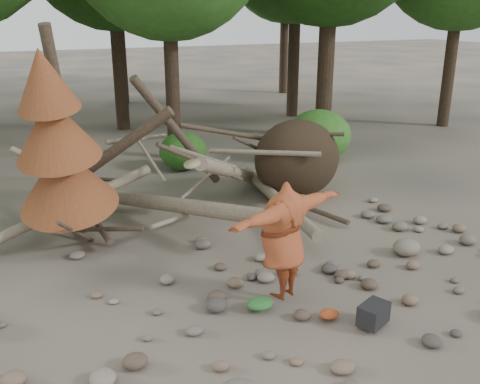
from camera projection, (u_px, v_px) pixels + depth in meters
name	position (u px, v px, depth m)	size (l,w,h in m)	color
ground	(292.00, 295.00, 8.95)	(120.00, 120.00, 0.00)	#514C44
deadfall_pile	(278.00, 164.00, 13.08)	(8.55, 5.24, 3.30)	#332619
dead_conifer	(59.00, 147.00, 9.92)	(2.06, 2.16, 4.35)	#4C3F30
bush_mid	(183.00, 151.00, 15.78)	(1.40, 1.40, 1.12)	#2D681E
bush_right	(319.00, 135.00, 16.68)	(2.00, 2.00, 1.60)	#387C26
frisbee_thrower	(283.00, 240.00, 8.47)	(2.79, 1.36, 2.39)	#A14624
backpack	(373.00, 317.00, 8.01)	(0.48, 0.32, 0.32)	black
cloth_green	(260.00, 306.00, 8.46)	(0.43, 0.36, 0.16)	#2A692D
cloth_orange	(329.00, 317.00, 8.22)	(0.31, 0.26, 0.11)	#A03E1B
boulder_mid_right	(407.00, 247.00, 10.37)	(0.54, 0.48, 0.32)	gray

